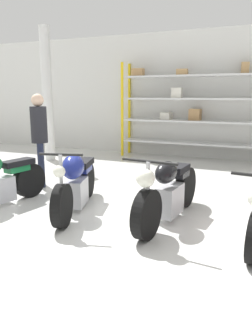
{
  "coord_description": "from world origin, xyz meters",
  "views": [
    {
      "loc": [
        1.93,
        -4.16,
        1.8
      ],
      "look_at": [
        0.0,
        0.4,
        0.7
      ],
      "focal_mm": 35.0,
      "sensor_mm": 36.0,
      "label": 1
    }
  ],
  "objects_px": {
    "shelving_rack": "(204,108)",
    "motorcycle_black": "(168,192)",
    "motorcycle_blue": "(76,182)",
    "person_browsing": "(39,132)"
  },
  "relations": [
    {
      "from": "motorcycle_blue",
      "to": "person_browsing",
      "type": "relative_size",
      "value": 1.1
    },
    {
      "from": "motorcycle_blue",
      "to": "person_browsing",
      "type": "distance_m",
      "value": 1.8
    },
    {
      "from": "shelving_rack",
      "to": "motorcycle_black",
      "type": "relative_size",
      "value": 2.28
    },
    {
      "from": "motorcycle_black",
      "to": "person_browsing",
      "type": "relative_size",
      "value": 1.16
    },
    {
      "from": "motorcycle_blue",
      "to": "motorcycle_black",
      "type": "bearing_deg",
      "value": 78.27
    },
    {
      "from": "motorcycle_black",
      "to": "person_browsing",
      "type": "xyz_separation_m",
      "value": [
        -2.87,
        0.84,
        0.65
      ]
    },
    {
      "from": "shelving_rack",
      "to": "motorcycle_black",
      "type": "height_order",
      "value": "shelving_rack"
    },
    {
      "from": "person_browsing",
      "to": "motorcycle_blue",
      "type": "bearing_deg",
      "value": 107.23
    },
    {
      "from": "motorcycle_blue",
      "to": "motorcycle_black",
      "type": "height_order",
      "value": "motorcycle_blue"
    },
    {
      "from": "motorcycle_blue",
      "to": "motorcycle_black",
      "type": "xyz_separation_m",
      "value": [
        1.48,
        0.1,
        -0.01
      ]
    }
  ]
}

